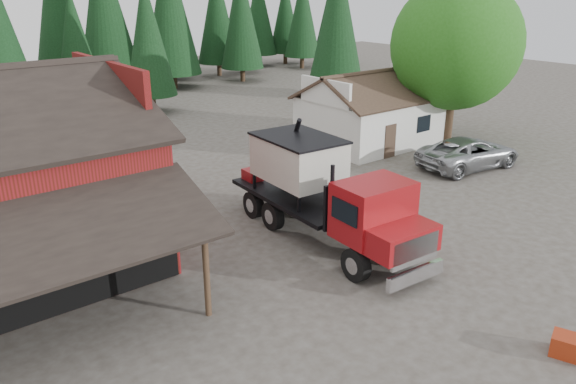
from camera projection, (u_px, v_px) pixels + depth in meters
ground at (381, 285)px, 19.33m from camera, size 120.00×120.00×0.00m
farmhouse at (371, 117)px, 35.84m from camera, size 8.60×6.42×4.65m
deciduous_tree at (456, 49)px, 34.46m from camera, size 8.00×8.00×10.20m
conifer_backdrop at (32, 98)px, 50.15m from camera, size 76.00×16.00×16.00m
near_pine_b at (148, 36)px, 42.76m from camera, size 3.96×3.96×10.40m
near_pine_c at (337, 17)px, 48.77m from camera, size 4.84×4.84×12.40m
feed_truck at (324, 190)px, 22.08m from camera, size 3.30×10.16×4.52m
silver_car at (469, 153)px, 31.26m from camera, size 6.49×3.64×1.71m
equip_box at (573, 347)px, 15.55m from camera, size 1.03×1.27×0.60m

